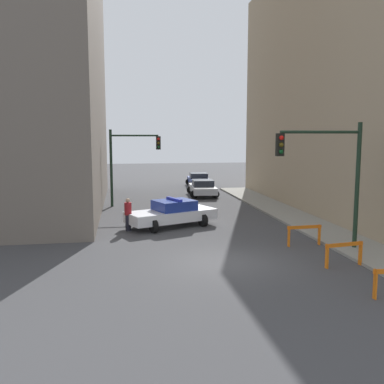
{
  "coord_description": "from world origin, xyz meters",
  "views": [
    {
      "loc": [
        -3.7,
        -15.35,
        4.75
      ],
      "look_at": [
        0.11,
        7.73,
        1.69
      ],
      "focal_mm": 40.0,
      "sensor_mm": 36.0,
      "label": 1
    }
  ],
  "objects_px": {
    "traffic_light_far": "(127,156)",
    "police_car": "(172,213)",
    "traffic_light_near": "(332,167)",
    "barrier_mid": "(344,250)",
    "pedestrian_crossing": "(128,214)",
    "parked_car_near": "(203,188)",
    "parked_car_mid": "(198,179)",
    "barrier_back": "(304,232)"
  },
  "relations": [
    {
      "from": "traffic_light_far",
      "to": "traffic_light_near",
      "type": "bearing_deg",
      "value": -58.45
    },
    {
      "from": "parked_car_mid",
      "to": "barrier_mid",
      "type": "height_order",
      "value": "parked_car_mid"
    },
    {
      "from": "parked_car_near",
      "to": "parked_car_mid",
      "type": "distance_m",
      "value": 6.47
    },
    {
      "from": "parked_car_near",
      "to": "barrier_mid",
      "type": "height_order",
      "value": "parked_car_near"
    },
    {
      "from": "police_car",
      "to": "parked_car_near",
      "type": "distance_m",
      "value": 11.84
    },
    {
      "from": "traffic_light_far",
      "to": "parked_car_near",
      "type": "height_order",
      "value": "traffic_light_far"
    },
    {
      "from": "traffic_light_far",
      "to": "police_car",
      "type": "distance_m",
      "value": 7.96
    },
    {
      "from": "parked_car_near",
      "to": "barrier_back",
      "type": "relative_size",
      "value": 2.75
    },
    {
      "from": "traffic_light_near",
      "to": "parked_car_near",
      "type": "bearing_deg",
      "value": 96.93
    },
    {
      "from": "traffic_light_far",
      "to": "parked_car_mid",
      "type": "height_order",
      "value": "traffic_light_far"
    },
    {
      "from": "parked_car_near",
      "to": "pedestrian_crossing",
      "type": "distance_m",
      "value": 13.32
    },
    {
      "from": "traffic_light_near",
      "to": "traffic_light_far",
      "type": "bearing_deg",
      "value": 121.55
    },
    {
      "from": "police_car",
      "to": "barrier_back",
      "type": "bearing_deg",
      "value": -155.78
    },
    {
      "from": "pedestrian_crossing",
      "to": "traffic_light_far",
      "type": "bearing_deg",
      "value": 164.54
    },
    {
      "from": "police_car",
      "to": "barrier_back",
      "type": "xyz_separation_m",
      "value": [
        5.23,
        -4.91,
        -0.11
      ]
    },
    {
      "from": "traffic_light_near",
      "to": "police_car",
      "type": "height_order",
      "value": "traffic_light_near"
    },
    {
      "from": "parked_car_near",
      "to": "pedestrian_crossing",
      "type": "bearing_deg",
      "value": -113.92
    },
    {
      "from": "traffic_light_far",
      "to": "barrier_back",
      "type": "height_order",
      "value": "traffic_light_far"
    },
    {
      "from": "barrier_mid",
      "to": "parked_car_mid",
      "type": "bearing_deg",
      "value": 91.78
    },
    {
      "from": "traffic_light_far",
      "to": "parked_car_near",
      "type": "distance_m",
      "value": 7.69
    },
    {
      "from": "pedestrian_crossing",
      "to": "barrier_back",
      "type": "height_order",
      "value": "pedestrian_crossing"
    },
    {
      "from": "police_car",
      "to": "parked_car_mid",
      "type": "xyz_separation_m",
      "value": [
        4.6,
        17.63,
        -0.05
      ]
    },
    {
      "from": "police_car",
      "to": "pedestrian_crossing",
      "type": "height_order",
      "value": "pedestrian_crossing"
    },
    {
      "from": "police_car",
      "to": "parked_car_near",
      "type": "xyz_separation_m",
      "value": [
        3.78,
        11.22,
        -0.05
      ]
    },
    {
      "from": "traffic_light_near",
      "to": "barrier_back",
      "type": "relative_size",
      "value": 3.25
    },
    {
      "from": "barrier_back",
      "to": "pedestrian_crossing",
      "type": "bearing_deg",
      "value": 150.43
    },
    {
      "from": "traffic_light_near",
      "to": "pedestrian_crossing",
      "type": "distance_m",
      "value": 10.08
    },
    {
      "from": "pedestrian_crossing",
      "to": "barrier_mid",
      "type": "relative_size",
      "value": 1.04
    },
    {
      "from": "traffic_light_far",
      "to": "police_car",
      "type": "height_order",
      "value": "traffic_light_far"
    },
    {
      "from": "parked_car_mid",
      "to": "pedestrian_crossing",
      "type": "xyz_separation_m",
      "value": [
        -6.9,
        -18.26,
        0.19
      ]
    },
    {
      "from": "traffic_light_near",
      "to": "barrier_mid",
      "type": "height_order",
      "value": "traffic_light_near"
    },
    {
      "from": "pedestrian_crossing",
      "to": "parked_car_mid",
      "type": "bearing_deg",
      "value": 144.8
    },
    {
      "from": "traffic_light_near",
      "to": "traffic_light_far",
      "type": "distance_m",
      "value": 15.35
    },
    {
      "from": "police_car",
      "to": "pedestrian_crossing",
      "type": "bearing_deg",
      "value": 82.71
    },
    {
      "from": "traffic_light_far",
      "to": "barrier_back",
      "type": "bearing_deg",
      "value": -58.51
    },
    {
      "from": "parked_car_near",
      "to": "traffic_light_near",
      "type": "bearing_deg",
      "value": -79.82
    },
    {
      "from": "police_car",
      "to": "barrier_back",
      "type": "relative_size",
      "value": 3.16
    },
    {
      "from": "parked_car_mid",
      "to": "parked_car_near",
      "type": "bearing_deg",
      "value": -92.89
    },
    {
      "from": "traffic_light_far",
      "to": "barrier_mid",
      "type": "xyz_separation_m",
      "value": [
        7.57,
        -15.18,
        -2.78
      ]
    },
    {
      "from": "traffic_light_near",
      "to": "pedestrian_crossing",
      "type": "bearing_deg",
      "value": 147.13
    },
    {
      "from": "pedestrian_crossing",
      "to": "barrier_mid",
      "type": "xyz_separation_m",
      "value": [
        7.7,
        -7.37,
        -0.24
      ]
    },
    {
      "from": "traffic_light_near",
      "to": "barrier_back",
      "type": "bearing_deg",
      "value": 122.21
    }
  ]
}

